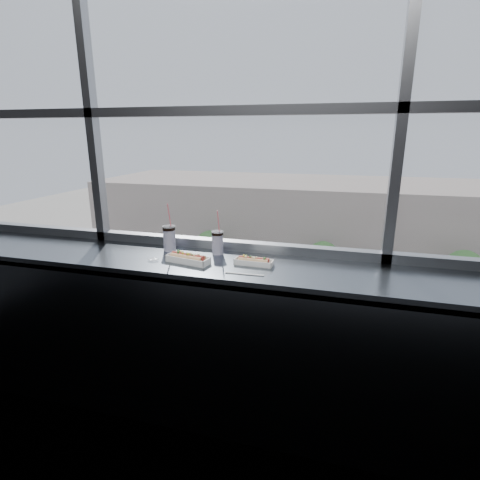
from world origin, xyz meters
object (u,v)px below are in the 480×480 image
(soda_cup_left, at_px, (169,237))
(hotdog_tray_right, at_px, (254,261))
(soda_cup_right, at_px, (217,241))
(tree_center, at_px, (323,257))
(pedestrian_b, at_px, (323,281))
(wrapper, at_px, (153,259))
(pedestrian_a, at_px, (249,273))
(pedestrian_c, at_px, (378,285))
(car_near_d, at_px, (425,375))
(car_far_a, at_px, (184,281))
(tree_right, at_px, (464,268))
(tree_left, at_px, (210,246))
(car_near_a, at_px, (72,321))
(hotdog_tray_left, at_px, (188,258))
(car_far_b, at_px, (346,301))
(loose_straw, at_px, (245,274))

(soda_cup_left, bearing_deg, hotdog_tray_right, -11.44)
(soda_cup_right, xyz_separation_m, tree_center, (-0.44, 28.13, -9.29))
(hotdog_tray_right, xyz_separation_m, pedestrian_b, (-0.58, 27.35, -10.95))
(wrapper, height_order, pedestrian_a, wrapper)
(pedestrian_c, distance_m, pedestrian_b, 4.36)
(car_near_d, height_order, car_far_a, car_far_a)
(hotdog_tray_right, xyz_separation_m, tree_right, (9.79, 28.27, -9.15))
(pedestrian_a, bearing_deg, tree_center, 6.41)
(wrapper, distance_m, pedestrian_c, 30.47)
(pedestrian_b, bearing_deg, hotdog_tray_right, -88.79)
(car_far_a, distance_m, tree_right, 21.79)
(hotdog_tray_right, distance_m, pedestrian_c, 30.31)
(soda_cup_left, distance_m, wrapper, 0.24)
(tree_left, xyz_separation_m, tree_center, (9.96, -0.00, -0.16))
(car_near_a, distance_m, pedestrian_b, 18.98)
(hotdog_tray_left, distance_m, pedestrian_c, 30.42)
(car_far_b, bearing_deg, wrapper, -177.38)
(hotdog_tray_left, xyz_separation_m, car_near_a, (-15.59, 16.34, -11.09))
(car_near_d, distance_m, pedestrian_a, 16.56)
(car_near_d, bearing_deg, pedestrian_c, 8.59)
(soda_cup_right, bearing_deg, pedestrian_b, 90.63)
(loose_straw, relative_size, tree_center, 0.05)
(hotdog_tray_left, height_order, pedestrian_a, hotdog_tray_left)
(pedestrian_c, distance_m, tree_left, 14.57)
(car_far_b, height_order, tree_left, tree_left)
(hotdog_tray_left, bearing_deg, tree_center, 101.68)
(car_far_a, bearing_deg, hotdog_tray_left, -148.01)
(wrapper, relative_size, pedestrian_b, 0.04)
(hotdog_tray_right, distance_m, soda_cup_right, 0.32)
(car_near_d, bearing_deg, pedestrian_b, 29.02)
(car_near_d, bearing_deg, pedestrian_a, 48.42)
(car_far_b, distance_m, tree_center, 4.86)
(car_far_a, xyz_separation_m, pedestrian_a, (4.66, 3.31, -0.07))
(car_far_b, xyz_separation_m, tree_center, (-2.02, 4.00, 1.89))
(wrapper, height_order, car_far_a, wrapper)
(car_near_a, height_order, tree_center, tree_center)
(car_far_a, bearing_deg, soda_cup_right, -147.58)
(car_near_a, xyz_separation_m, pedestrian_b, (15.41, 11.08, 0.13))
(car_near_a, height_order, tree_right, tree_right)
(wrapper, relative_size, tree_center, 0.02)
(soda_cup_right, height_order, tree_center, soda_cup_right)
(car_far_b, height_order, tree_right, tree_right)
(hotdog_tray_right, relative_size, car_far_b, 0.04)
(tree_right, bearing_deg, wrapper, -110.16)
(car_near_a, xyz_separation_m, tree_center, (15.27, 12.00, 1.85))
(hotdog_tray_right, distance_m, car_far_a, 29.03)
(soda_cup_left, xyz_separation_m, car_far_b, (1.91, 24.15, -11.19))
(car_near_a, distance_m, pedestrian_c, 22.94)
(pedestrian_c, xyz_separation_m, tree_left, (-14.42, 0.31, 2.01))
(hotdog_tray_left, xyz_separation_m, car_near_d, (5.60, 16.34, -11.13))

